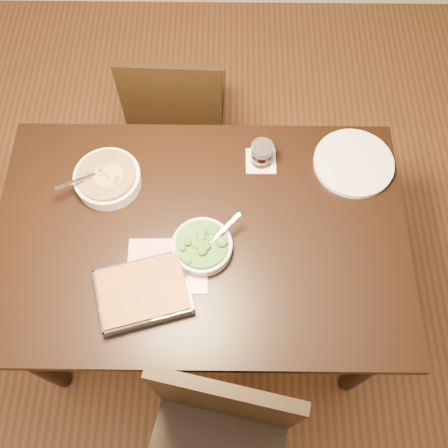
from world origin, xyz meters
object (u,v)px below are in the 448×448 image
Objects in this scene: dinner_plate at (354,163)px; chair_near at (217,444)px; wine_tumbler at (262,153)px; broccoli_bowl at (202,246)px; baking_dish at (144,292)px; chair_far at (177,109)px; stew_bowl at (108,178)px; table at (201,244)px.

chair_near is at bearing -117.40° from dinner_plate.
wine_tumbler is at bearing 178.21° from dinner_plate.
broccoli_bowl is 2.23× the size of wine_tumbler.
dinner_plate is at bearing 19.27° from baking_dish.
chair_near is 1.39m from chair_far.
chair_far is (0.19, 0.54, -0.29)m from stew_bowl.
table is at bearing -152.77° from dinner_plate.
chair_near reaches higher than baking_dish.
dinner_plate is 0.31× the size of chair_near.
broccoli_bowl is 0.64m from chair_near.
stew_bowl reaches higher than table.
broccoli_bowl is at bearing -36.89° from stew_bowl.
table is 5.95× the size of stew_bowl.
baking_dish reaches higher than table.
broccoli_bowl reaches higher than table.
stew_bowl is at bearing 143.11° from broccoli_bowl.
table is at bearing 99.40° from broccoli_bowl.
chair_near reaches higher than stew_bowl.
chair_near is at bearing 100.31° from chair_far.
chair_far is at bearing 146.32° from dinner_plate.
baking_dish is (-0.18, -0.16, -0.00)m from broccoli_bowl.
stew_bowl is 0.88m from dinner_plate.
wine_tumbler is (0.54, 0.10, 0.02)m from stew_bowl.
stew_bowl is 0.64m from chair_far.
wine_tumbler is 0.34m from dinner_plate.
dinner_plate is at bearing 27.23° from table.
broccoli_bowl is at bearing -147.57° from dinner_plate.
baking_dish is 0.55m from chair_near.
stew_bowl is at bearing -169.89° from wine_tumbler.
broccoli_bowl is 0.40m from wine_tumbler.
table is at bearing -30.62° from stew_bowl.
chair_far is (-0.15, 0.79, -0.29)m from broccoli_bowl.
chair_near is at bearing -64.83° from stew_bowl.
chair_near is at bearing -84.19° from table.
chair_far is (-0.68, 0.45, -0.27)m from dinner_plate.
table is 0.14m from broccoli_bowl.
wine_tumbler is at bearing 60.06° from broccoli_bowl.
broccoli_bowl is at bearing -119.94° from wine_tumbler.
baking_dish is at bearing -68.93° from stew_bowl.
broccoli_bowl is (0.01, -0.06, 0.12)m from table.
dinner_plate is 0.86m from chair_far.
stew_bowl is 0.44m from baking_dish.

